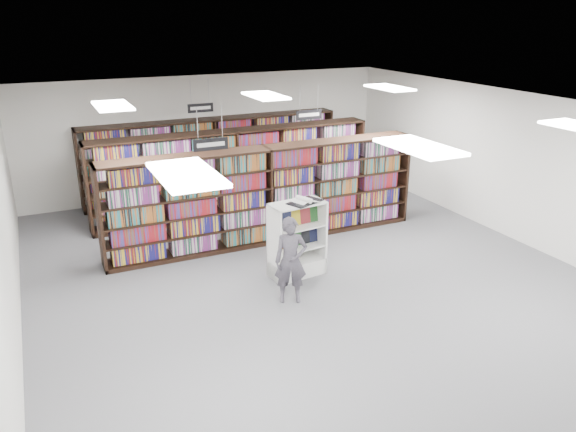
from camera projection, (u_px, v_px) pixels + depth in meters
name	position (u px, v px, depth m)	size (l,w,h in m)	color
floor	(308.00, 277.00, 10.70)	(12.00, 12.00, 0.00)	#56555B
ceiling	(311.00, 108.00, 9.60)	(10.00, 12.00, 0.10)	white
wall_back	(209.00, 135.00, 15.26)	(10.00, 0.10, 3.20)	white
wall_left	(4.00, 242.00, 8.17)	(0.10, 12.00, 3.20)	white
wall_right	(515.00, 167.00, 12.13)	(0.10, 12.00, 3.20)	white
bookshelf_row_near	(267.00, 195.00, 12.04)	(7.00, 0.60, 2.10)	black
bookshelf_row_mid	(235.00, 172.00, 13.75)	(7.00, 0.60, 2.10)	black
bookshelf_row_far	(214.00, 157.00, 15.19)	(7.00, 0.60, 2.10)	black
aisle_sign_left	(211.00, 143.00, 10.09)	(0.65, 0.02, 0.80)	#B2B2B7
aisle_sign_right	(309.00, 114.00, 12.98)	(0.65, 0.02, 0.80)	#B2B2B7
aisle_sign_center	(200.00, 107.00, 13.89)	(0.65, 0.02, 0.80)	#B2B2B7
troffer_front_left	(186.00, 174.00, 5.87)	(0.60, 1.20, 0.04)	white
troffer_front_center	(419.00, 147.00, 7.06)	(0.60, 1.20, 0.04)	white
troffer_back_left	(113.00, 106.00, 10.13)	(0.60, 1.20, 0.04)	white
troffer_back_center	(266.00, 96.00, 11.32)	(0.60, 1.20, 0.04)	white
troffer_back_right	(389.00, 88.00, 12.51)	(0.60, 1.20, 0.04)	white
endcap_display	(296.00, 250.00, 10.67)	(1.09, 0.63, 1.45)	white
open_book	(305.00, 201.00, 10.32)	(0.75, 0.60, 0.13)	black
shopper	(291.00, 261.00, 9.56)	(0.56, 0.37, 1.53)	#4A454F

